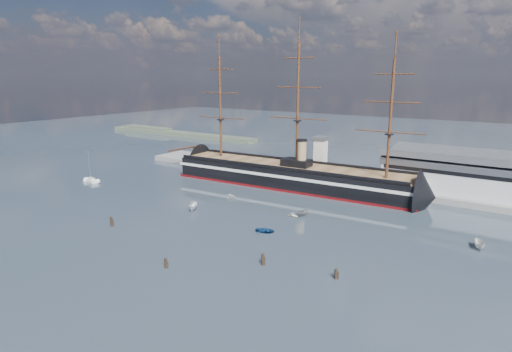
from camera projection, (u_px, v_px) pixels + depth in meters
The scene contains 17 objects.
ground at pixel (266, 200), 136.89m from camera, with size 600.00×600.00×0.00m, color #2D3A45.
quay at pixel (340, 182), 160.43m from camera, with size 180.00×18.00×2.00m, color slate.
warehouse at pixel (487, 176), 135.60m from camera, with size 63.00×21.00×11.60m.
quay_tower at pixel (320, 156), 159.59m from camera, with size 5.00×5.00×15.00m.
shoreline at pixel (169, 132), 289.12m from camera, with size 120.00×10.00×4.00m.
warship at pixel (287, 175), 154.09m from camera, with size 113.27×20.79×53.94m.
sailboat at pixel (92, 180), 160.18m from camera, with size 7.68×4.19×11.79m.
motorboat_a at pixel (193, 210), 126.83m from camera, with size 6.85×2.51×2.74m, color white.
motorboat_b at pixel (265, 232), 109.16m from camera, with size 3.14×1.26×1.47m, color navy.
motorboat_c at pixel (302, 216), 121.60m from camera, with size 5.13×1.88×2.05m, color slate.
motorboat_d at pixel (231, 198), 139.75m from camera, with size 5.17×2.24×1.89m, color white.
motorboat_e at pixel (294, 217), 121.03m from camera, with size 2.63×1.05×1.23m, color silver.
motorboat_f at pixel (479, 249), 98.54m from camera, with size 6.16×2.26×2.47m, color silver.
piling_near_left at pixel (112, 226), 113.62m from camera, with size 0.64×0.64×3.23m, color black.
piling_near_mid at pixel (166, 268), 89.02m from camera, with size 0.64×0.64×2.78m, color black.
piling_near_right at pixel (263, 265), 90.43m from camera, with size 0.64×0.64×3.19m, color black.
piling_far_right at pixel (336, 279), 84.26m from camera, with size 0.64×0.64×2.76m, color black.
Camera 1 is at (71.21, -70.49, 39.11)m, focal length 30.00 mm.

